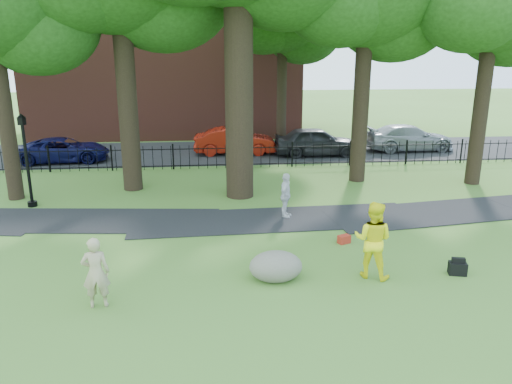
{
  "coord_description": "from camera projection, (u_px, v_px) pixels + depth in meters",
  "views": [
    {
      "loc": [
        -1.23,
        -12.59,
        5.84
      ],
      "look_at": [
        0.18,
        2.0,
        1.6
      ],
      "focal_mm": 35.0,
      "sensor_mm": 36.0,
      "label": 1
    }
  ],
  "objects": [
    {
      "name": "man",
      "position": [
        373.0,
        240.0,
        12.99
      ],
      "size": [
        1.26,
        1.19,
        2.07
      ],
      "primitive_type": "imported",
      "rotation": [
        0.0,
        0.0,
        2.61
      ],
      "color": "#FFF315",
      "rests_on": "ground"
    },
    {
      "name": "backpack",
      "position": [
        457.0,
        268.0,
        13.33
      ],
      "size": [
        0.51,
        0.39,
        0.34
      ],
      "primitive_type": "cube",
      "rotation": [
        0.0,
        0.0,
        -0.25
      ],
      "color": "black",
      "rests_on": "ground"
    },
    {
      "name": "red_bag",
      "position": [
        344.0,
        239.0,
        15.48
      ],
      "size": [
        0.44,
        0.37,
        0.26
      ],
      "primitive_type": "cube",
      "rotation": [
        0.0,
        0.0,
        0.42
      ],
      "color": "maroon",
      "rests_on": "ground"
    },
    {
      "name": "footpath",
      "position": [
        274.0,
        220.0,
        17.6
      ],
      "size": [
        36.07,
        3.85,
        0.03
      ],
      "primitive_type": "cube",
      "rotation": [
        0.0,
        0.0,
        0.03
      ],
      "color": "black",
      "rests_on": "ground"
    },
    {
      "name": "red_sedan",
      "position": [
        235.0,
        141.0,
        28.34
      ],
      "size": [
        4.65,
        1.75,
        1.52
      ],
      "primitive_type": "imported",
      "rotation": [
        0.0,
        0.0,
        1.54
      ],
      "color": "maroon",
      "rests_on": "ground"
    },
    {
      "name": "navy_van",
      "position": [
        64.0,
        150.0,
        26.43
      ],
      "size": [
        4.79,
        2.5,
        1.29
      ],
      "primitive_type": "imported",
      "rotation": [
        0.0,
        0.0,
        1.65
      ],
      "color": "#0B0D3A",
      "rests_on": "ground"
    },
    {
      "name": "iron_fence",
      "position": [
        233.0,
        156.0,
        25.09
      ],
      "size": [
        44.0,
        0.04,
        1.2
      ],
      "color": "black",
      "rests_on": "ground"
    },
    {
      "name": "brick_building",
      "position": [
        166.0,
        46.0,
        34.69
      ],
      "size": [
        18.0,
        8.0,
        12.0
      ],
      "primitive_type": "cube",
      "color": "brown",
      "rests_on": "ground"
    },
    {
      "name": "grey_car",
      "position": [
        316.0,
        141.0,
        27.98
      ],
      "size": [
        4.76,
        1.99,
        1.61
      ],
      "primitive_type": "imported",
      "rotation": [
        0.0,
        0.0,
        1.55
      ],
      "color": "#232326",
      "rests_on": "ground"
    },
    {
      "name": "silver_car",
      "position": [
        409.0,
        138.0,
        29.36
      ],
      "size": [
        5.27,
        2.26,
        1.51
      ],
      "primitive_type": "imported",
      "rotation": [
        0.0,
        0.0,
        1.6
      ],
      "color": "gray",
      "rests_on": "ground"
    },
    {
      "name": "woman",
      "position": [
        96.0,
        273.0,
        11.49
      ],
      "size": [
        0.67,
        0.48,
        1.72
      ],
      "primitive_type": "imported",
      "rotation": [
        0.0,
        0.0,
        3.25
      ],
      "color": "tan",
      "rests_on": "ground"
    },
    {
      "name": "pedestrian",
      "position": [
        286.0,
        196.0,
        17.67
      ],
      "size": [
        0.72,
        1.03,
        1.62
      ],
      "primitive_type": "imported",
      "rotation": [
        0.0,
        0.0,
        1.18
      ],
      "color": "silver",
      "rests_on": "ground"
    },
    {
      "name": "lamppost",
      "position": [
        27.0,
        162.0,
        18.64
      ],
      "size": [
        0.35,
        0.35,
        3.55
      ],
      "rotation": [
        0.0,
        0.0,
        -0.31
      ],
      "color": "black",
      "rests_on": "ground"
    },
    {
      "name": "street",
      "position": [
        230.0,
        152.0,
        29.08
      ],
      "size": [
        80.0,
        7.0,
        0.02
      ],
      "primitive_type": "cube",
      "color": "black",
      "rests_on": "ground"
    },
    {
      "name": "boulder",
      "position": [
        276.0,
        264.0,
        13.01
      ],
      "size": [
        1.69,
        1.51,
        0.82
      ],
      "primitive_type": "ellipsoid",
      "rotation": [
        0.0,
        0.0,
        0.4
      ],
      "color": "#6A6758",
      "rests_on": "ground"
    },
    {
      "name": "ground",
      "position": [
        257.0,
        268.0,
        13.78
      ],
      "size": [
        120.0,
        120.0,
        0.0
      ],
      "primitive_type": "plane",
      "color": "#486E26",
      "rests_on": "ground"
    }
  ]
}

